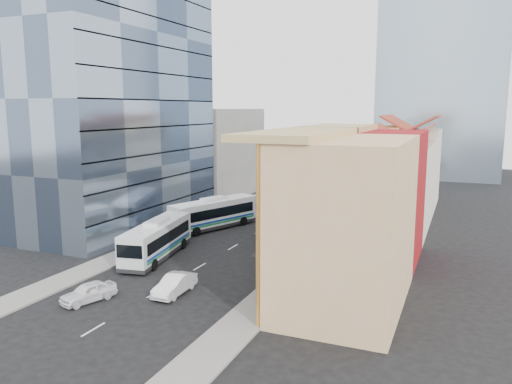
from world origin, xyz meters
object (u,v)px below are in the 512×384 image
at_px(shophouse_tan, 349,222).
at_px(sedan_right, 175,285).
at_px(bus_left_far, 214,213).
at_px(sedan_left, 88,292).
at_px(bus_left_near, 157,239).
at_px(bus_right, 287,214).
at_px(office_tower, 116,100).

relative_size(shophouse_tan, sedan_right, 3.11).
bearing_deg(bus_left_far, sedan_left, -63.94).
bearing_deg(bus_left_near, shophouse_tan, -22.04).
bearing_deg(bus_right, sedan_right, -94.57).
bearing_deg(bus_left_far, bus_right, 35.51).
xyz_separation_m(bus_left_near, bus_left_far, (-0.37, 12.46, 0.04)).
xyz_separation_m(bus_left_far, sedan_left, (1.94, -23.80, -1.18)).
height_order(bus_left_far, bus_right, bus_right).
bearing_deg(office_tower, shophouse_tan, -24.30).
height_order(shophouse_tan, bus_right, shophouse_tan).
relative_size(office_tower, bus_left_far, 2.55).
xyz_separation_m(bus_right, sedan_right, (-1.34, -22.15, -1.24)).
bearing_deg(bus_right, shophouse_tan, -60.11).
height_order(shophouse_tan, sedan_left, shophouse_tan).
height_order(bus_left_near, bus_left_far, bus_left_far).
bearing_deg(sedan_left, sedan_right, 56.42).
xyz_separation_m(office_tower, bus_right, (19.84, 4.58, -13.01)).
xyz_separation_m(bus_right, sedan_left, (-6.40, -25.90, -1.28)).
bearing_deg(sedan_left, bus_left_near, 117.76).
xyz_separation_m(shophouse_tan, bus_right, (-11.16, 18.58, -4.01)).
xyz_separation_m(shophouse_tan, bus_left_near, (-19.13, 4.02, -4.16)).
height_order(bus_left_far, sedan_left, bus_left_far).
xyz_separation_m(office_tower, sedan_left, (13.44, -21.32, -14.29)).
relative_size(bus_left_near, bus_left_far, 0.98).
bearing_deg(sedan_right, bus_left_far, 108.42).
bearing_deg(sedan_right, shophouse_tan, 15.11).
relative_size(shophouse_tan, sedan_left, 3.35).
distance_m(bus_left_near, sedan_right, 10.14).
distance_m(shophouse_tan, office_tower, 35.19).
bearing_deg(bus_left_near, office_tower, 129.78).
distance_m(bus_right, sedan_right, 22.22).
relative_size(office_tower, sedan_left, 7.18).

